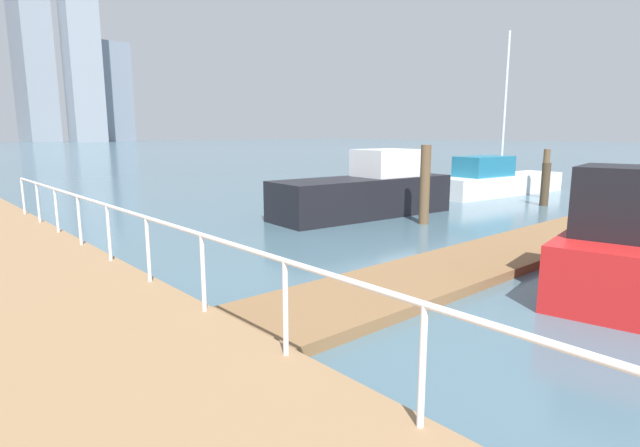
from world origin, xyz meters
TOP-DOWN VIEW (x-y plane):
  - ground_plane at (0.00, 20.00)m, footprint 300.00×300.00m
  - floating_dock at (3.76, 8.78)m, footprint 14.51×2.00m
  - boardwalk_railing at (-3.15, 8.26)m, footprint 0.06×23.47m
  - dock_piling_0 at (12.77, 11.87)m, footprint 0.31×0.31m
  - dock_piling_1 at (15.06, 12.93)m, footprint 0.27×0.27m
  - dock_piling_5 at (6.18, 12.56)m, footprint 0.31×0.31m
  - moored_boat_1 at (14.55, 14.88)m, footprint 7.51×2.44m
  - moored_boat_2 at (5.98, 14.80)m, footprint 6.64×2.54m
  - moored_boat_5 at (3.31, 6.17)m, footprint 4.46×2.44m
  - skyline_tower_4 at (30.08, 166.96)m, footprint 9.12×12.32m
  - skyline_tower_5 at (40.28, 157.01)m, footprint 8.85×10.51m
  - skyline_tower_6 at (51.01, 165.12)m, footprint 9.58×9.68m

SIDE VIEW (x-z plane):
  - ground_plane at x=0.00m, z-range 0.00..0.00m
  - floating_dock at x=3.76m, z-range 0.00..0.18m
  - moored_boat_1 at x=14.55m, z-range -2.89..4.19m
  - moored_boat_5 at x=3.31m, z-range -0.33..1.90m
  - moored_boat_2 at x=5.98m, z-range -0.30..1.91m
  - dock_piling_0 at x=12.77m, z-range 0.00..1.64m
  - dock_piling_1 at x=15.06m, z-range 0.00..2.07m
  - dock_piling_5 at x=6.18m, z-range 0.00..2.41m
  - boardwalk_railing at x=-3.15m, z-range 0.71..1.79m
  - skyline_tower_6 at x=51.01m, z-range 0.00..29.46m
  - skyline_tower_4 at x=30.08m, z-range 0.00..59.94m
  - skyline_tower_5 at x=40.28m, z-range 0.00..67.54m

